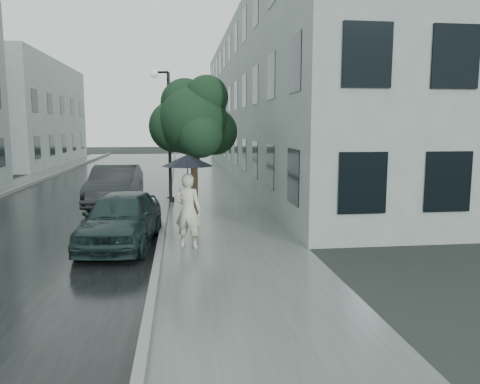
{
  "coord_description": "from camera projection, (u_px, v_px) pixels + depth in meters",
  "views": [
    {
      "loc": [
        -1.05,
        -9.23,
        2.95
      ],
      "look_at": [
        0.44,
        2.42,
        1.3
      ],
      "focal_mm": 35.0,
      "sensor_mm": 36.0,
      "label": 1
    }
  ],
  "objects": [
    {
      "name": "ground",
      "position": [
        234.0,
        271.0,
        9.61
      ],
      "size": [
        120.0,
        120.0,
        0.0
      ],
      "primitive_type": "plane",
      "color": "black",
      "rests_on": "ground"
    },
    {
      "name": "sidewalk",
      "position": [
        209.0,
        191.0,
        21.43
      ],
      "size": [
        3.5,
        60.0,
        0.01
      ],
      "primitive_type": "cube",
      "color": "slate",
      "rests_on": "ground"
    },
    {
      "name": "kerb_near",
      "position": [
        169.0,
        190.0,
        21.19
      ],
      "size": [
        0.15,
        60.0,
        0.15
      ],
      "primitive_type": "cube",
      "color": "slate",
      "rests_on": "ground"
    },
    {
      "name": "asphalt_road",
      "position": [
        90.0,
        193.0,
        20.76
      ],
      "size": [
        6.85,
        60.0,
        0.0
      ],
      "primitive_type": "cube",
      "color": "black",
      "rests_on": "ground"
    },
    {
      "name": "kerb_far",
      "position": [
        7.0,
        193.0,
        20.31
      ],
      "size": [
        0.15,
        60.0,
        0.15
      ],
      "primitive_type": "cube",
      "color": "slate",
      "rests_on": "ground"
    },
    {
      "name": "building_near",
      "position": [
        286.0,
        101.0,
        28.83
      ],
      "size": [
        7.02,
        36.0,
        9.0
      ],
      "color": "#97A59F",
      "rests_on": "ground"
    },
    {
      "name": "building_far_b",
      "position": [
        17.0,
        113.0,
        36.79
      ],
      "size": [
        7.02,
        18.0,
        8.0
      ],
      "color": "#97A59F",
      "rests_on": "ground"
    },
    {
      "name": "pedestrian",
      "position": [
        188.0,
        211.0,
        11.34
      ],
      "size": [
        0.78,
        0.64,
        1.82
      ],
      "primitive_type": "imported",
      "rotation": [
        0.0,
        0.0,
        2.78
      ],
      "color": "beige",
      "rests_on": "sidewalk"
    },
    {
      "name": "umbrella",
      "position": [
        187.0,
        160.0,
        11.19
      ],
      "size": [
        1.37,
        1.37,
        1.4
      ],
      "rotation": [
        0.0,
        0.0,
        -0.1
      ],
      "color": "black",
      "rests_on": "ground"
    },
    {
      "name": "street_tree",
      "position": [
        194.0,
        120.0,
        15.24
      ],
      "size": [
        2.93,
        2.66,
        4.58
      ],
      "color": "#332619",
      "rests_on": "ground"
    },
    {
      "name": "lamp_post",
      "position": [
        165.0,
        127.0,
        18.06
      ],
      "size": [
        0.83,
        0.45,
        5.11
      ],
      "rotation": [
        0.0,
        0.0,
        -0.29
      ],
      "color": "black",
      "rests_on": "ground"
    },
    {
      "name": "car_near",
      "position": [
        121.0,
        218.0,
        11.62
      ],
      "size": [
        2.02,
        4.17,
        1.37
      ],
      "primitive_type": "imported",
      "rotation": [
        0.0,
        0.0,
        -0.1
      ],
      "color": "#192B2C",
      "rests_on": "ground"
    },
    {
      "name": "car_far",
      "position": [
        115.0,
        185.0,
        17.59
      ],
      "size": [
        1.74,
        4.58,
        1.49
      ],
      "primitive_type": "imported",
      "rotation": [
        0.0,
        0.0,
        -0.04
      ],
      "color": "black",
      "rests_on": "ground"
    }
  ]
}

